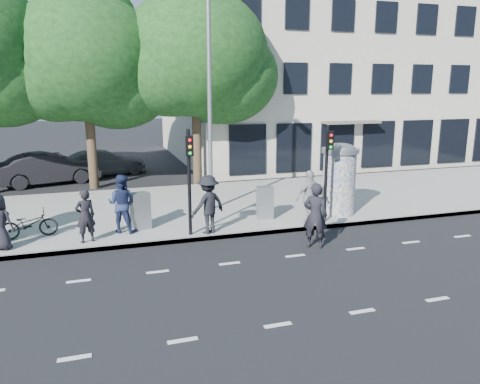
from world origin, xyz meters
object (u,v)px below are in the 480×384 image
object	(u,v)px
cabinet_right	(265,203)
car_right	(103,162)
ad_column_right	(339,177)
ped_c	(122,204)
ped_e	(310,197)
ped_b	(85,216)
man_road	(315,216)
car_mid	(48,168)
cabinet_left	(140,211)
traffic_pole_far	(327,164)
bicycle	(29,224)
ped_d	(208,204)
street_lamp	(210,87)
traffic_pole_near	(189,171)

from	to	relation	value
cabinet_right	car_right	size ratio (longest dim) A/B	0.24
ad_column_right	ped_c	distance (m)	7.87
ped_e	ped_c	bearing A→B (deg)	-20.07
ped_b	ped_c	bearing A→B (deg)	-165.38
man_road	car_mid	xyz separation A→B (m)	(-8.50, 12.48, -0.21)
cabinet_left	car_mid	world-z (taller)	car_mid
car_mid	ped_c	bearing A→B (deg)	-178.47
traffic_pole_far	car_mid	bearing A→B (deg)	132.81
car_mid	traffic_pole_far	bearing A→B (deg)	-152.83
bicycle	car_right	world-z (taller)	car_right
ped_b	cabinet_left	bearing A→B (deg)	-170.27
man_road	car_mid	size ratio (longest dim) A/B	0.42
ped_d	car_right	world-z (taller)	ped_d
ped_e	man_road	size ratio (longest dim) A/B	0.93
ped_d	man_road	distance (m)	3.46
street_lamp	car_right	distance (m)	11.12
ped_e	car_mid	world-z (taller)	ped_e
ped_b	man_road	distance (m)	7.00
ped_d	ped_e	world-z (taller)	ped_d
cabinet_left	cabinet_right	size ratio (longest dim) A/B	1.05
car_mid	ped_b	bearing A→B (deg)	174.47
ad_column_right	traffic_pole_far	bearing A→B (deg)	-137.79
ped_d	cabinet_right	distance (m)	2.59
ad_column_right	cabinet_left	world-z (taller)	ad_column_right
traffic_pole_near	traffic_pole_far	world-z (taller)	same
ped_c	man_road	bearing A→B (deg)	177.03
man_road	cabinet_right	distance (m)	3.01
ped_e	ad_column_right	bearing A→B (deg)	-163.50
ad_column_right	traffic_pole_near	xyz separation A→B (m)	(-5.80, -0.91, 0.69)
traffic_pole_far	ped_d	distance (m)	4.35
traffic_pole_far	car_right	xyz separation A→B (m)	(-7.19, 12.46, -1.53)
ad_column_right	cabinet_right	bearing A→B (deg)	176.43
ped_b	ped_d	xyz separation A→B (m)	(3.79, -0.23, 0.13)
traffic_pole_near	cabinet_right	distance (m)	3.48
ped_b	ped_d	distance (m)	3.80
car_mid	ad_column_right	bearing A→B (deg)	-147.50
street_lamp	cabinet_left	xyz separation A→B (m)	(-2.86, -1.67, -4.03)
ad_column_right	car_mid	xyz separation A→B (m)	(-10.83, 9.71, -0.74)
street_lamp	bicycle	world-z (taller)	street_lamp
bicycle	car_mid	xyz separation A→B (m)	(-0.12, 9.34, 0.20)
ped_d	man_road	bearing A→B (deg)	122.28
bicycle	cabinet_right	size ratio (longest dim) A/B	1.44
traffic_pole_far	bicycle	world-z (taller)	traffic_pole_far
street_lamp	bicycle	bearing A→B (deg)	-166.03
ped_c	car_right	size ratio (longest dim) A/B	0.40
traffic_pole_far	street_lamp	xyz separation A→B (m)	(-3.40, 2.84, 2.56)
ped_d	bicycle	world-z (taller)	ped_d
ped_d	car_mid	distance (m)	11.97
ad_column_right	cabinet_left	distance (m)	7.30
traffic_pole_far	ped_c	bearing A→B (deg)	171.76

